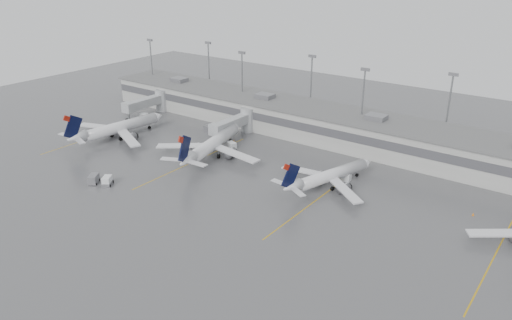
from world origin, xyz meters
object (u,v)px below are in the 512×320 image
Objects in this scene: jet_mid_left at (211,144)px; jet_mid_right at (328,176)px; jet_far_left at (117,128)px; baggage_tug at (107,182)px.

jet_mid_left reaches higher than jet_mid_right.
jet_mid_left is 32.58m from jet_mid_right.
jet_mid_left is (29.87, 5.33, 0.08)m from jet_far_left.
jet_mid_right is 7.16× the size of baggage_tug.
jet_mid_right reaches higher than baggage_tug.
jet_far_left is 8.55× the size of baggage_tug.
jet_mid_left is 8.63× the size of baggage_tug.
jet_far_left is at bearing 176.72° from jet_mid_left.
jet_far_left is 0.99× the size of jet_mid_left.
baggage_tug is at bearing -37.79° from jet_far_left.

